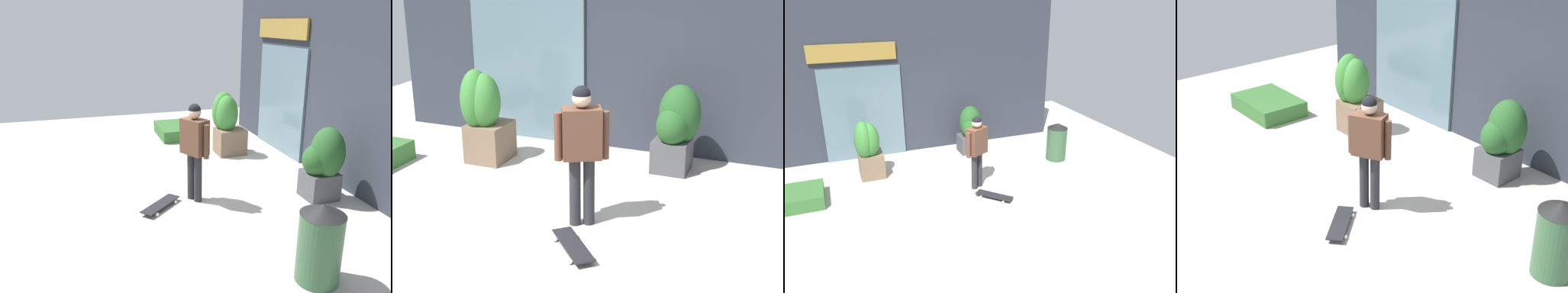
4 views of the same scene
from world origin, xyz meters
TOP-DOWN VIEW (x-y plane):
  - ground_plane at (0.00, 0.00)m, footprint 12.00×12.00m
  - building_facade at (-0.06, 3.01)m, footprint 7.62×0.31m
  - skateboarder at (0.58, 0.23)m, footprint 0.55×0.43m
  - skateboard at (0.73, -0.39)m, footprint 0.70×0.73m
  - planter_box_left at (-1.55, 1.62)m, footprint 0.61×0.70m
  - planter_box_right at (1.16, 2.25)m, footprint 0.62×0.66m

SIDE VIEW (x-z plane):
  - ground_plane at x=0.00m, z-range 0.00..0.00m
  - skateboard at x=0.73m, z-range 0.03..0.10m
  - planter_box_right at x=1.16m, z-range 0.03..1.28m
  - planter_box_left at x=-1.55m, z-range 0.06..1.45m
  - skateboarder at x=0.58m, z-range 0.18..1.82m
  - building_facade at x=-0.06m, z-range -0.02..3.90m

